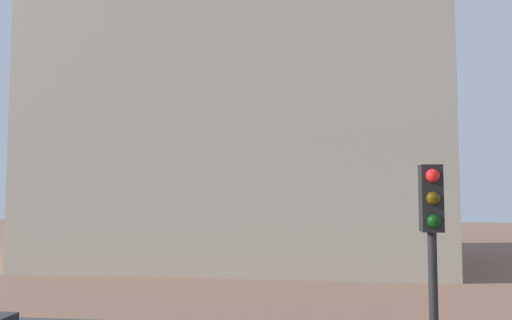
# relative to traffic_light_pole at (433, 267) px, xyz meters

# --- Properties ---
(landmark_building) EXTENTS (22.92, 14.23, 38.33)m
(landmark_building) POSITION_rel_traffic_light_pole_xyz_m (-6.03, 23.76, 8.72)
(landmark_building) COLOR #B2A893
(landmark_building) RESTS_ON ground_plane
(traffic_light_pole) EXTENTS (0.28, 0.34, 4.55)m
(traffic_light_pole) POSITION_rel_traffic_light_pole_xyz_m (0.00, 0.00, 0.00)
(traffic_light_pole) COLOR black
(traffic_light_pole) RESTS_ON ground_plane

